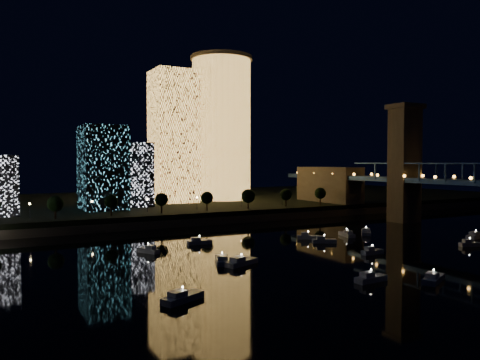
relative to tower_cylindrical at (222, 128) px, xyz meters
name	(u,v)px	position (x,y,z in m)	size (l,w,h in m)	color
ground	(377,257)	(-23.18, -141.47, -44.43)	(520.00, 520.00, 0.00)	black
far_bank	(171,203)	(-23.18, 18.53, -41.93)	(420.00, 160.00, 5.00)	black
seawall	(235,219)	(-23.18, -59.47, -42.93)	(420.00, 6.00, 3.00)	#6B5E4C
tower_cylindrical	(222,128)	(0.00, 0.00, 0.00)	(34.00, 34.00, 78.60)	#FFB651
tower_rectangular	(173,137)	(-30.33, -5.66, -5.87)	(21.09, 21.09, 67.12)	#FFB651
midrise_blocks	(46,175)	(-92.75, -21.42, -24.32)	(94.45, 34.50, 36.23)	white
motorboats	(322,250)	(-32.35, -129.71, -43.61)	(122.00, 70.65, 2.78)	silver
esplanade_trees	(154,200)	(-56.49, -53.47, -33.96)	(165.90, 6.35, 8.67)	black
street_lamps	(147,202)	(-57.18, -47.47, -35.40)	(132.70, 0.70, 5.65)	black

